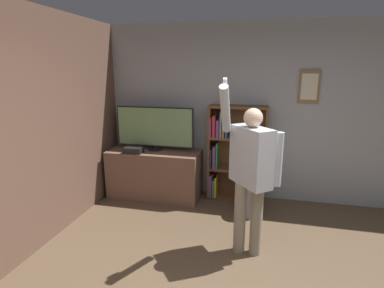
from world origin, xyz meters
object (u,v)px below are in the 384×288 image
Objects in this scene: television at (155,128)px; bookshelf at (232,153)px; game_console at (134,150)px; person at (251,168)px; waste_bin at (250,201)px.

television is 0.83× the size of bookshelf.
game_console is 2.08m from person.
person is at bearing -29.86° from game_console.
bookshelf is 3.38× the size of waste_bin.
bookshelf is (1.46, 0.40, -0.06)m from game_console.
bookshelf is at bearing 15.27° from game_console.
waste_bin is (0.33, -0.52, -0.54)m from bookshelf.
person is (1.53, -1.27, -0.12)m from television.
waste_bin is at bearing -57.33° from bookshelf.
person reaches higher than waste_bin.
bookshelf is at bearing 122.67° from waste_bin.
television is at bearing 166.73° from waste_bin.
game_console is 1.89m from waste_bin.
television is at bearing -169.33° from person.
television is 2.81× the size of waste_bin.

